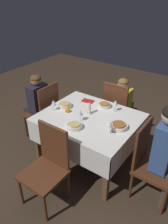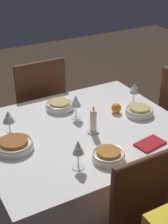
% 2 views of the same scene
% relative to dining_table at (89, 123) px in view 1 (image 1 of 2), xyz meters
% --- Properties ---
extents(ground_plane, '(8.00, 8.00, 0.00)m').
position_rel_dining_table_xyz_m(ground_plane, '(0.00, 0.00, -0.63)').
color(ground_plane, '#3D2D21').
extents(dining_table, '(1.23, 1.04, 0.73)m').
position_rel_dining_table_xyz_m(dining_table, '(0.00, 0.00, 0.00)').
color(dining_table, white).
rests_on(dining_table, ground_plane).
extents(chair_east, '(0.44, 0.43, 0.95)m').
position_rel_dining_table_xyz_m(chair_east, '(0.88, -0.07, -0.13)').
color(chair_east, '#562D19').
rests_on(chair_east, ground_plane).
extents(chair_north, '(0.43, 0.44, 0.95)m').
position_rel_dining_table_xyz_m(chair_north, '(0.02, 0.78, -0.13)').
color(chair_north, '#562D19').
rests_on(chair_north, ground_plane).
extents(chair_west, '(0.44, 0.43, 0.95)m').
position_rel_dining_table_xyz_m(chair_west, '(-0.88, 0.05, -0.13)').
color(chair_west, '#562D19').
rests_on(chair_west, ground_plane).
extents(chair_south, '(0.43, 0.44, 0.95)m').
position_rel_dining_table_xyz_m(chair_south, '(-0.02, -0.78, -0.13)').
color(chair_south, '#562D19').
rests_on(chair_south, ground_plane).
extents(person_adult_denim, '(0.34, 0.30, 1.23)m').
position_rel_dining_table_xyz_m(person_adult_denim, '(1.04, -0.07, 0.06)').
color(person_adult_denim, '#4C4233').
rests_on(person_adult_denim, ground_plane).
extents(person_child_yellow, '(0.30, 0.33, 0.97)m').
position_rel_dining_table_xyz_m(person_child_yellow, '(0.02, 0.96, -0.10)').
color(person_child_yellow, '#282833').
rests_on(person_child_yellow, ground_plane).
extents(person_child_dark, '(0.33, 0.30, 1.06)m').
position_rel_dining_table_xyz_m(person_child_dark, '(-1.05, 0.05, -0.05)').
color(person_child_dark, '#282833').
rests_on(person_child_dark, ground_plane).
extents(bowl_east, '(0.22, 0.22, 0.06)m').
position_rel_dining_table_xyz_m(bowl_east, '(0.43, 0.00, 0.12)').
color(bowl_east, silver).
rests_on(bowl_east, dining_table).
extents(wine_glass_east, '(0.07, 0.07, 0.15)m').
position_rel_dining_table_xyz_m(wine_glass_east, '(0.40, -0.17, 0.21)').
color(wine_glass_east, white).
rests_on(wine_glass_east, dining_table).
extents(bowl_north, '(0.18, 0.18, 0.06)m').
position_rel_dining_table_xyz_m(bowl_north, '(0.03, 0.34, 0.12)').
color(bowl_north, silver).
rests_on(bowl_north, dining_table).
extents(wine_glass_north, '(0.07, 0.07, 0.16)m').
position_rel_dining_table_xyz_m(wine_glass_north, '(0.20, 0.32, 0.21)').
color(wine_glass_north, white).
rests_on(wine_glass_north, dining_table).
extents(bowl_west, '(0.18, 0.18, 0.06)m').
position_rel_dining_table_xyz_m(bowl_west, '(-0.42, 0.02, 0.12)').
color(bowl_west, silver).
rests_on(bowl_west, dining_table).
extents(wine_glass_west, '(0.06, 0.06, 0.15)m').
position_rel_dining_table_xyz_m(wine_glass_west, '(-0.49, -0.13, 0.21)').
color(wine_glass_west, white).
rests_on(wine_glass_west, dining_table).
extents(bowl_south, '(0.19, 0.19, 0.06)m').
position_rel_dining_table_xyz_m(bowl_south, '(0.00, -0.31, 0.12)').
color(bowl_south, silver).
rests_on(bowl_south, dining_table).
extents(wine_glass_south, '(0.07, 0.07, 0.16)m').
position_rel_dining_table_xyz_m(wine_glass_south, '(-0.04, -0.14, 0.21)').
color(wine_glass_south, white).
rests_on(wine_glass_south, dining_table).
extents(candle_centerpiece, '(0.07, 0.07, 0.17)m').
position_rel_dining_table_xyz_m(candle_centerpiece, '(-0.04, 0.07, 0.16)').
color(candle_centerpiece, beige).
rests_on(candle_centerpiece, dining_table).
extents(orange_fruit, '(0.07, 0.07, 0.07)m').
position_rel_dining_table_xyz_m(orange_fruit, '(-0.30, -0.07, 0.13)').
color(orange_fruit, orange).
rests_on(orange_fruit, dining_table).
extents(napkin_red_folded, '(0.18, 0.13, 0.01)m').
position_rel_dining_table_xyz_m(napkin_red_folded, '(-0.26, 0.34, 0.10)').
color(napkin_red_folded, red).
rests_on(napkin_red_folded, dining_table).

